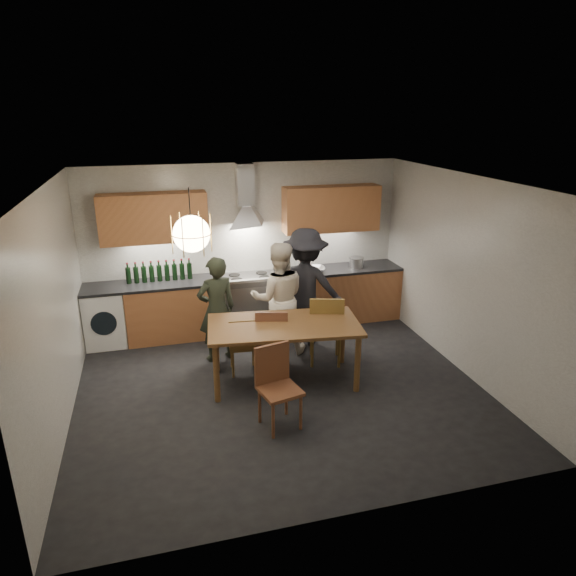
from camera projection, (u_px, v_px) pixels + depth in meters
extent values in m
plane|color=black|center=(280.00, 388.00, 6.56)|extent=(5.00, 5.00, 0.00)
cube|color=silver|center=(245.00, 246.00, 8.17)|extent=(5.00, 0.02, 2.60)
cube|color=silver|center=(349.00, 386.00, 4.07)|extent=(5.00, 0.02, 2.60)
cube|color=silver|center=(54.00, 313.00, 5.51)|extent=(0.02, 4.50, 2.60)
cube|color=silver|center=(464.00, 276.00, 6.73)|extent=(0.02, 4.50, 2.60)
cube|color=white|center=(279.00, 182.00, 5.69)|extent=(5.00, 4.50, 0.02)
cube|color=#C1794A|center=(175.00, 310.00, 7.90)|extent=(1.45, 0.60, 0.86)
cube|color=#C1794A|center=(337.00, 295.00, 8.55)|extent=(2.05, 0.60, 0.86)
cube|color=white|center=(105.00, 317.00, 7.65)|extent=(0.58, 0.58, 0.85)
cube|color=black|center=(153.00, 285.00, 7.68)|extent=(2.05, 0.62, 0.04)
cube|color=black|center=(338.00, 269.00, 8.40)|extent=(2.05, 0.62, 0.04)
cube|color=silver|center=(250.00, 305.00, 8.20)|extent=(0.90, 0.60, 0.80)
cube|color=black|center=(254.00, 313.00, 7.94)|extent=(0.78, 0.02, 0.42)
cube|color=slate|center=(250.00, 279.00, 8.05)|extent=(0.90, 0.60, 0.08)
cube|color=silver|center=(253.00, 280.00, 7.79)|extent=(0.90, 0.08, 0.04)
cube|color=#D68952|center=(154.00, 218.00, 7.49)|extent=(1.55, 0.35, 0.72)
cube|color=#D68952|center=(331.00, 209.00, 8.16)|extent=(1.55, 0.35, 0.72)
cube|color=silver|center=(245.00, 184.00, 7.72)|extent=(0.26, 0.22, 0.62)
cylinder|color=black|center=(190.00, 211.00, 5.44)|extent=(0.01, 0.01, 0.50)
sphere|color=#FFE0A5|center=(191.00, 234.00, 5.52)|extent=(0.40, 0.40, 0.40)
torus|color=gold|center=(191.00, 234.00, 5.52)|extent=(0.43, 0.43, 0.01)
cube|color=brown|center=(284.00, 325.00, 6.48)|extent=(2.01, 1.18, 0.04)
cylinder|color=brown|center=(216.00, 373.00, 6.14)|extent=(0.07, 0.07, 0.76)
cylinder|color=brown|center=(216.00, 345.00, 6.87)|extent=(0.07, 0.07, 0.76)
cylinder|color=brown|center=(357.00, 364.00, 6.36)|extent=(0.07, 0.07, 0.76)
cylinder|color=brown|center=(342.00, 337.00, 7.10)|extent=(0.07, 0.07, 0.76)
cube|color=brown|center=(243.00, 345.00, 6.84)|extent=(0.40, 0.40, 0.04)
cube|color=brown|center=(244.00, 335.00, 6.61)|extent=(0.37, 0.07, 0.40)
cylinder|color=brown|center=(253.00, 353.00, 7.07)|extent=(0.03, 0.03, 0.38)
cylinder|color=brown|center=(256.00, 363.00, 6.79)|extent=(0.03, 0.03, 0.38)
cylinder|color=brown|center=(232.00, 355.00, 7.02)|extent=(0.03, 0.03, 0.38)
cylinder|color=brown|center=(233.00, 365.00, 6.75)|extent=(0.03, 0.03, 0.38)
cube|color=brown|center=(272.00, 340.00, 6.85)|extent=(0.51, 0.51, 0.04)
cube|color=brown|center=(272.00, 329.00, 6.59)|extent=(0.42, 0.14, 0.46)
cylinder|color=brown|center=(284.00, 350.00, 7.09)|extent=(0.04, 0.04, 0.43)
cylinder|color=brown|center=(285.00, 362.00, 6.78)|extent=(0.04, 0.04, 0.43)
cylinder|color=brown|center=(260.00, 350.00, 7.09)|extent=(0.04, 0.04, 0.43)
cylinder|color=brown|center=(259.00, 362.00, 6.77)|extent=(0.04, 0.04, 0.43)
cube|color=brown|center=(325.00, 329.00, 7.09)|extent=(0.56, 0.56, 0.04)
cube|color=brown|center=(327.00, 317.00, 6.81)|extent=(0.45, 0.17, 0.50)
cylinder|color=brown|center=(337.00, 340.00, 7.35)|extent=(0.04, 0.04, 0.47)
cylinder|color=brown|center=(339.00, 352.00, 7.00)|extent=(0.04, 0.04, 0.47)
cylinder|color=brown|center=(311.00, 340.00, 7.36)|extent=(0.04, 0.04, 0.47)
cylinder|color=brown|center=(312.00, 352.00, 7.01)|extent=(0.04, 0.04, 0.47)
cube|color=brown|center=(280.00, 391.00, 5.63)|extent=(0.50, 0.50, 0.04)
cube|color=brown|center=(272.00, 363.00, 5.71)|extent=(0.42, 0.13, 0.46)
cylinder|color=brown|center=(273.00, 421.00, 5.49)|extent=(0.04, 0.04, 0.43)
cylinder|color=brown|center=(260.00, 406.00, 5.77)|extent=(0.04, 0.04, 0.43)
cylinder|color=brown|center=(301.00, 413.00, 5.64)|extent=(0.04, 0.04, 0.43)
cylinder|color=brown|center=(286.00, 398.00, 5.93)|extent=(0.04, 0.04, 0.43)
imported|color=black|center=(217.00, 309.00, 7.08)|extent=(0.61, 0.47, 1.50)
imported|color=beige|center=(279.00, 298.00, 7.30)|extent=(0.88, 0.74, 1.64)
imported|color=black|center=(305.00, 287.00, 7.55)|extent=(1.31, 1.07, 1.76)
imported|color=silver|center=(315.00, 269.00, 8.19)|extent=(0.36, 0.36, 0.08)
cylinder|color=silver|center=(356.00, 263.00, 8.41)|extent=(0.27, 0.27, 0.16)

